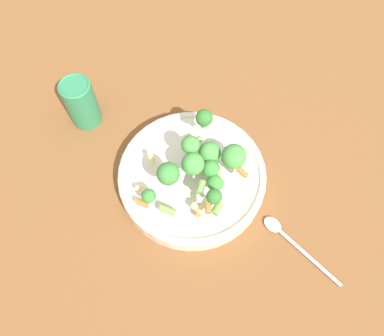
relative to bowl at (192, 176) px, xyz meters
The scene contains 5 objects.
ground_plane 0.02m from the bowl, ahead, with size 3.00×3.00×0.00m, color brown.
bowl is the anchor object (origin of this frame).
pasta_salad 0.07m from the bowl, 61.98° to the left, with size 0.20×0.22×0.08m.
cup 0.28m from the bowl, 130.84° to the right, with size 0.06×0.06×0.11m.
spoon 0.21m from the bowl, 48.82° to the left, with size 0.15×0.12×0.01m.
Camera 1 is at (0.32, -0.04, 0.67)m, focal length 35.00 mm.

